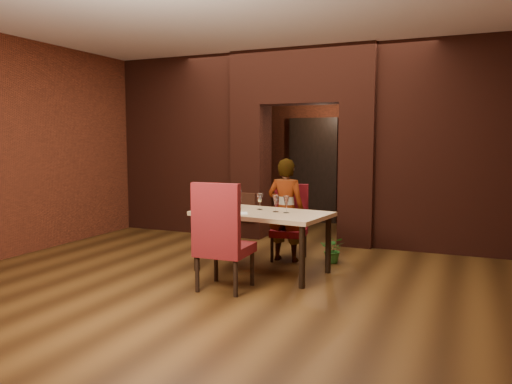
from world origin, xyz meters
TOP-DOWN VIEW (x-y plane):
  - floor at (0.00, 0.00)m, footprint 8.00×8.00m
  - ceiling at (0.00, 0.00)m, footprint 7.00×8.00m
  - wall_back at (0.00, 4.00)m, footprint 7.00×0.04m
  - wall_left at (-3.50, 0.00)m, footprint 0.04×8.00m
  - pillar_left at (-0.95, 2.00)m, footprint 0.55×0.55m
  - pillar_right at (0.95, 2.00)m, footprint 0.55×0.55m
  - lintel at (0.00, 2.00)m, footprint 2.45×0.55m
  - wing_wall_left at (-2.36, 2.00)m, footprint 2.28×0.35m
  - wing_wall_right at (2.36, 2.00)m, footprint 2.28×0.35m
  - vent_panel at (-0.95, 1.71)m, footprint 0.40×0.03m
  - rear_door at (-0.40, 3.94)m, footprint 0.90×0.08m
  - rear_door_frame at (-0.40, 3.90)m, footprint 1.02×0.04m
  - dining_table at (0.17, -0.18)m, footprint 1.79×1.15m
  - chair_far at (0.27, 0.58)m, footprint 0.56×0.56m
  - chair_near at (0.07, -1.03)m, footprint 0.58×0.58m
  - person_seated at (0.25, 0.52)m, footprint 0.54×0.36m
  - wine_glass_a at (0.07, -0.02)m, footprint 0.09×0.09m
  - wine_glass_b at (0.34, -0.14)m, footprint 0.09×0.09m
  - wine_glass_c at (0.50, -0.16)m, footprint 0.09×0.09m
  - tasting_sheet at (-0.08, -0.47)m, footprint 0.39×0.35m
  - wine_bucket at (-0.44, -0.31)m, footprint 0.20×0.20m
  - water_bottle at (-0.23, -0.02)m, footprint 0.06×0.06m
  - potted_plant at (0.90, 0.66)m, footprint 0.37×0.33m

SIDE VIEW (x-z plane):
  - floor at x=0.00m, z-range 0.00..0.00m
  - potted_plant at x=0.90m, z-range 0.00..0.38m
  - dining_table at x=0.17m, z-range 0.00..0.79m
  - chair_far at x=0.27m, z-range 0.00..1.07m
  - vent_panel at x=-0.95m, z-range 0.30..0.80m
  - chair_near at x=0.07m, z-range 0.00..1.24m
  - person_seated at x=0.25m, z-range 0.00..1.45m
  - tasting_sheet at x=-0.08m, z-range 0.79..0.79m
  - wine_glass_c at x=0.50m, z-range 0.79..1.01m
  - wine_glass_b at x=0.34m, z-range 0.79..1.01m
  - wine_glass_a at x=0.07m, z-range 0.79..1.01m
  - wine_bucket at x=-0.44m, z-range 0.79..1.03m
  - water_bottle at x=-0.23m, z-range 0.79..1.07m
  - rear_door at x=-0.40m, z-range 0.00..2.10m
  - rear_door_frame at x=-0.40m, z-range -0.06..2.16m
  - pillar_left at x=-0.95m, z-range 0.00..2.30m
  - pillar_right at x=0.95m, z-range 0.00..2.30m
  - wall_back at x=0.00m, z-range 0.00..3.20m
  - wall_left at x=-3.50m, z-range 0.00..3.20m
  - wing_wall_left at x=-2.36m, z-range 0.00..3.20m
  - wing_wall_right at x=2.36m, z-range 0.00..3.20m
  - lintel at x=0.00m, z-range 2.30..3.20m
  - ceiling at x=0.00m, z-range 3.18..3.22m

